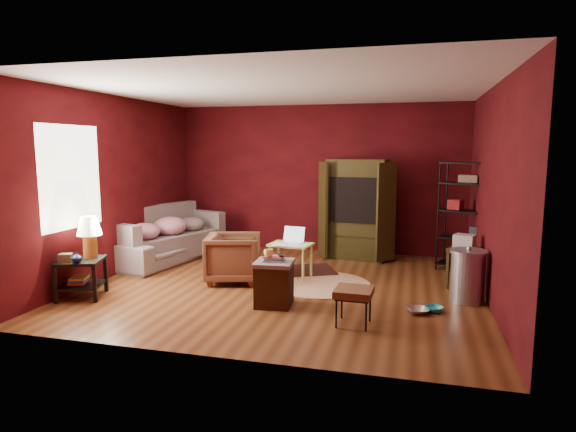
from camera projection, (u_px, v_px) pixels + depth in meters
name	position (u px, v px, depth m)	size (l,w,h in m)	color
room	(281.00, 190.00, 6.81)	(5.54, 5.04, 2.84)	brown
sofa	(168.00, 236.00, 8.52)	(2.29, 0.67, 0.90)	slate
armchair	(234.00, 255.00, 7.19)	(0.77, 0.72, 0.79)	black
pet_bowl_steel	(418.00, 303.00, 5.82)	(0.26, 0.06, 0.26)	silver
pet_bowl_turquoise	(434.00, 303.00, 5.87)	(0.22, 0.07, 0.22)	#2AB8C5
vase	(77.00, 258.00, 6.20)	(0.14, 0.14, 0.14)	#0B1438
mug	(269.00, 252.00, 6.01)	(0.12, 0.09, 0.12)	#FFDF7C
side_table	(85.00, 249.00, 6.43)	(0.70, 0.70, 1.09)	black
sofa_cushions	(165.00, 236.00, 8.53)	(1.49, 2.27, 0.89)	slate
hamper	(274.00, 282.00, 6.10)	(0.51, 0.51, 0.66)	#3A210D
footstool	(354.00, 293.00, 5.41)	(0.43, 0.43, 0.42)	black
rug_round	(321.00, 284.00, 7.08)	(1.83, 1.83, 0.01)	beige
rug_oriental	(298.00, 270.00, 7.82)	(1.37, 1.18, 0.01)	#451912
laptop_desk	(291.00, 247.00, 7.37)	(0.68, 0.56, 0.78)	#E1FF74
tv_armoire	(357.00, 207.00, 8.64)	(1.40, 0.85, 1.79)	#352B0F
wire_shelving	(468.00, 212.00, 7.69)	(0.94, 0.68, 1.77)	black
small_stand	(464.00, 248.00, 6.81)	(0.51, 0.51, 0.78)	#352B0F
trash_can	(468.00, 276.00, 6.24)	(0.60, 0.60, 0.74)	#B3B3BB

